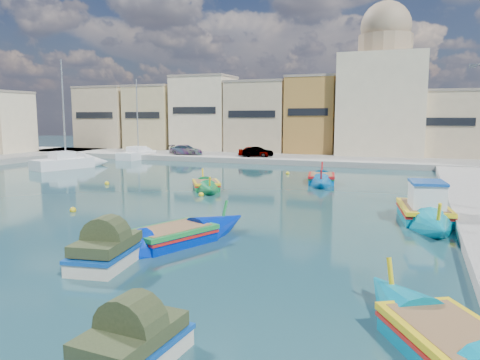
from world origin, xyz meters
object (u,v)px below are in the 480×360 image
at_px(luzzu_blue_south, 172,238).
at_px(tender_near, 107,252).
at_px(luzzu_turquoise_cabin, 424,213).
at_px(luzzu_cyan_mid, 321,180).
at_px(luzzu_cyan_south, 449,345).
at_px(luzzu_green, 206,186).
at_px(yacht_midnorth, 78,163).
at_px(yacht_north, 144,155).
at_px(tender_far, 132,347).
at_px(church_block, 383,90).

xyz_separation_m(luzzu_blue_south, tender_near, (-0.82, -3.30, 0.22)).
height_order(luzzu_turquoise_cabin, tender_near, luzzu_turquoise_cabin).
bearing_deg(luzzu_cyan_mid, luzzu_cyan_south, -73.25).
height_order(luzzu_green, yacht_midnorth, yacht_midnorth).
distance_m(luzzu_green, yacht_north, 27.36).
height_order(luzzu_green, tender_far, luzzu_green).
bearing_deg(church_block, luzzu_green, -108.59).
bearing_deg(yacht_north, luzzu_green, -48.57).
bearing_deg(yacht_midnorth, tender_near, -48.79).
bearing_deg(luzzu_turquoise_cabin, luzzu_cyan_south, -88.62).
distance_m(church_block, tender_far, 53.40).
bearing_deg(yacht_north, church_block, 18.74).
bearing_deg(luzzu_blue_south, tender_near, -103.94).
distance_m(church_block, yacht_north, 30.86).
xyz_separation_m(church_block, tender_near, (-6.12, -47.27, -7.93)).
bearing_deg(tender_far, tender_near, 130.55).
distance_m(church_block, luzzu_cyan_south, 50.83).
bearing_deg(luzzu_cyan_south, church_block, 95.72).
relative_size(luzzu_cyan_mid, tender_far, 2.94).
xyz_separation_m(luzzu_cyan_mid, tender_far, (1.48, -29.06, 0.17)).
bearing_deg(luzzu_blue_south, luzzu_cyan_south, -30.01).
bearing_deg(tender_near, luzzu_green, 103.12).
bearing_deg(luzzu_green, luzzu_blue_south, -70.85).
bearing_deg(tender_far, luzzu_cyan_mid, 92.92).
xyz_separation_m(luzzu_cyan_mid, tender_near, (-3.24, -23.54, 0.22)).
bearing_deg(luzzu_cyan_mid, tender_near, -97.83).
xyz_separation_m(church_block, tender_far, (-1.40, -52.78, -7.98)).
bearing_deg(luzzu_green, luzzu_cyan_mid, 41.36).
bearing_deg(luzzu_cyan_south, yacht_north, 129.48).
relative_size(luzzu_turquoise_cabin, luzzu_cyan_mid, 1.21).
height_order(luzzu_cyan_mid, tender_far, luzzu_cyan_mid).
distance_m(church_block, luzzu_cyan_mid, 25.25).
bearing_deg(yacht_midnorth, yacht_north, 87.52).
bearing_deg(yacht_midnorth, luzzu_cyan_mid, -5.06).
xyz_separation_m(tender_near, tender_far, (4.72, -5.52, -0.05)).
bearing_deg(yacht_north, tender_near, -59.61).
xyz_separation_m(church_block, yacht_north, (-28.23, -9.58, -7.99)).
relative_size(tender_far, yacht_midnorth, 0.25).
distance_m(tender_far, yacht_midnorth, 41.60).
height_order(yacht_north, yacht_midnorth, yacht_midnorth).
distance_m(church_block, yacht_midnorth, 36.72).
xyz_separation_m(luzzu_turquoise_cabin, tender_near, (-10.77, -11.85, 0.09)).
xyz_separation_m(luzzu_turquoise_cabin, yacht_midnorth, (-33.39, 13.98, 0.07)).
height_order(tender_far, yacht_north, yacht_north).
bearing_deg(luzzu_green, yacht_north, 131.43).
bearing_deg(tender_far, church_block, 88.48).
bearing_deg(luzzu_cyan_mid, luzzu_blue_south, -96.81).
bearing_deg(luzzu_cyan_south, yacht_midnorth, 139.83).
relative_size(luzzu_cyan_mid, luzzu_cyan_south, 1.11).
relative_size(church_block, luzzu_cyan_south, 2.46).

